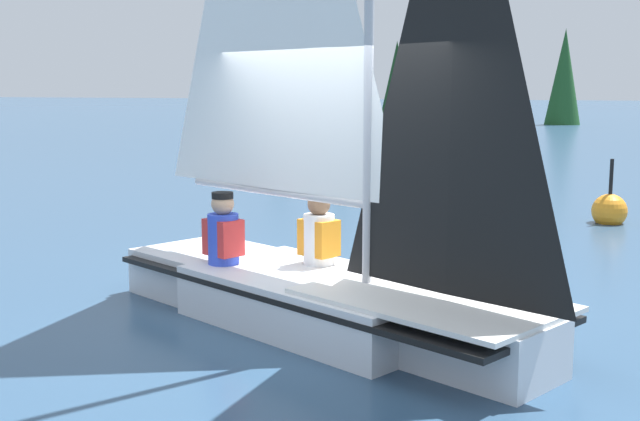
{
  "coord_description": "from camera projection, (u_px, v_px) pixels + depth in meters",
  "views": [
    {
      "loc": [
        -2.46,
        6.65,
        2.16
      ],
      "look_at": [
        0.0,
        0.0,
        1.07
      ],
      "focal_mm": 45.0,
      "sensor_mm": 36.0,
      "label": 1
    }
  ],
  "objects": [
    {
      "name": "ground_plane",
      "position": [
        320.0,
        325.0,
        7.34
      ],
      "size": [
        260.0,
        260.0,
        0.0
      ],
      "primitive_type": "plane",
      "color": "#2D4C6B"
    },
    {
      "name": "sailboat_main",
      "position": [
        317.0,
        225.0,
        7.22
      ],
      "size": [
        4.66,
        3.16,
        6.12
      ],
      "rotation": [
        0.0,
        0.0,
        2.7
      ],
      "color": "silver",
      "rests_on": "ground_plane"
    },
    {
      "name": "sailor_helm",
      "position": [
        319.0,
        247.0,
        7.72
      ],
      "size": [
        0.42,
        0.4,
        1.16
      ],
      "rotation": [
        0.0,
        0.0,
        2.7
      ],
      "color": "black",
      "rests_on": "ground_plane"
    },
    {
      "name": "sailor_crew",
      "position": [
        223.0,
        247.0,
        7.74
      ],
      "size": [
        0.42,
        0.4,
        1.16
      ],
      "rotation": [
        0.0,
        0.0,
        2.7
      ],
      "color": "black",
      "rests_on": "ground_plane"
    },
    {
      "name": "motorboat_distant",
      "position": [
        377.0,
        139.0,
        27.78
      ],
      "size": [
        4.53,
        1.88,
        1.06
      ],
      "rotation": [
        0.0,
        0.0,
        3.08
      ],
      "color": "silver",
      "rests_on": "ground_plane"
    },
    {
      "name": "treeline_shore",
      "position": [
        397.0,
        71.0,
        48.99
      ],
      "size": [
        20.47,
        5.14,
        7.06
      ],
      "color": "#1E4C23",
      "rests_on": "ground_plane"
    },
    {
      "name": "buoy_marker",
      "position": [
        609.0,
        211.0,
        12.82
      ],
      "size": [
        0.56,
        0.56,
        1.12
      ],
      "color": "orange",
      "rests_on": "ground_plane"
    }
  ]
}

